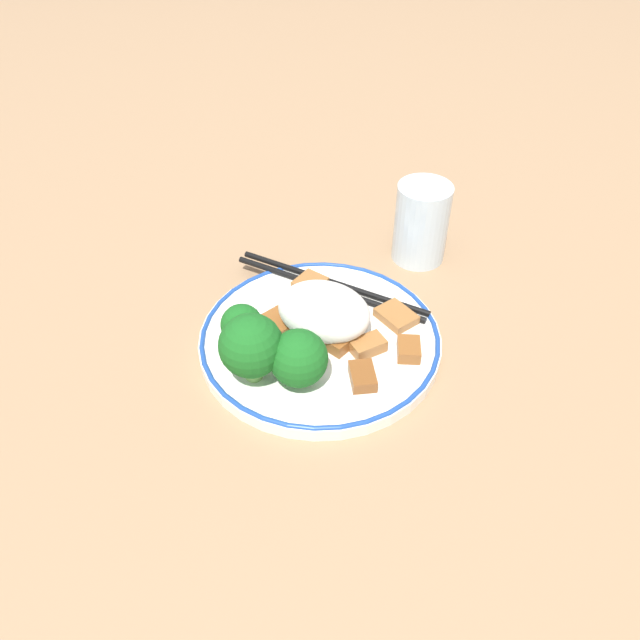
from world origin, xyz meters
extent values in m
plane|color=#9E7A56|center=(0.00, 0.00, 0.00)|extent=(3.00, 3.00, 0.00)
cylinder|color=white|center=(0.00, 0.00, 0.01)|extent=(0.24, 0.24, 0.01)
torus|color=#1E479E|center=(0.00, 0.00, 0.01)|extent=(0.24, 0.24, 0.01)
ellipsoid|color=white|center=(0.00, 0.01, 0.04)|extent=(0.09, 0.07, 0.05)
cylinder|color=#7FB756|center=(-0.06, -0.05, 0.02)|extent=(0.02, 0.02, 0.01)
sphere|color=#19601E|center=(-0.06, -0.05, 0.04)|extent=(0.04, 0.04, 0.04)
cylinder|color=#7FB756|center=(-0.03, -0.08, 0.02)|extent=(0.02, 0.02, 0.02)
sphere|color=#19601E|center=(-0.03, -0.08, 0.05)|extent=(0.06, 0.06, 0.06)
cylinder|color=#7FB756|center=(0.01, -0.06, 0.02)|extent=(0.01, 0.01, 0.01)
sphere|color=#19601E|center=(0.01, -0.06, 0.04)|extent=(0.05, 0.05, 0.05)
cube|color=brown|center=(-0.04, 0.00, 0.02)|extent=(0.04, 0.04, 0.01)
cube|color=brown|center=(0.09, 0.01, 0.02)|extent=(0.03, 0.03, 0.01)
cube|color=brown|center=(0.02, -0.01, 0.02)|extent=(0.03, 0.03, 0.01)
cube|color=#9E6633|center=(-0.04, 0.06, 0.02)|extent=(0.03, 0.04, 0.01)
cube|color=#9E6633|center=(0.05, 0.00, 0.02)|extent=(0.04, 0.04, 0.01)
cube|color=brown|center=(0.06, -0.04, 0.02)|extent=(0.04, 0.04, 0.01)
cube|color=#9E6633|center=(0.06, 0.05, 0.02)|extent=(0.05, 0.04, 0.01)
cylinder|color=black|center=(-0.02, 0.08, 0.02)|extent=(0.22, 0.02, 0.01)
cylinder|color=black|center=(-0.02, 0.07, 0.02)|extent=(0.22, 0.02, 0.01)
cylinder|color=silver|center=(0.04, 0.18, 0.05)|extent=(0.06, 0.06, 0.09)
camera|label=1|loc=(0.19, -0.40, 0.43)|focal=35.00mm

